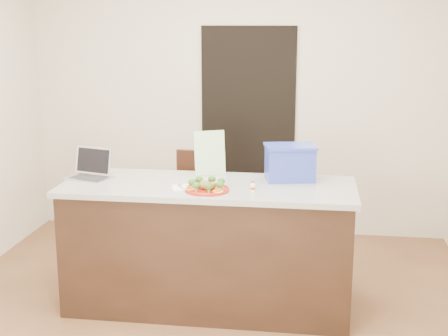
# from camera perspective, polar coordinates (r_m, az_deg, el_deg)

# --- Properties ---
(ground) EXTENTS (4.00, 4.00, 0.00)m
(ground) POSITION_cam_1_polar(r_m,az_deg,el_deg) (4.48, -1.94, -13.78)
(ground) COLOR brown
(ground) RESTS_ON ground
(room_shell) EXTENTS (4.00, 4.00, 4.00)m
(room_shell) POSITION_cam_1_polar(r_m,az_deg,el_deg) (4.01, -2.12, 7.33)
(room_shell) COLOR white
(room_shell) RESTS_ON ground
(doorway) EXTENTS (0.90, 0.02, 2.00)m
(doorway) POSITION_cam_1_polar(r_m,az_deg,el_deg) (6.03, 2.21, 3.34)
(doorway) COLOR black
(doorway) RESTS_ON ground
(island) EXTENTS (2.06, 0.76, 0.92)m
(island) POSITION_cam_1_polar(r_m,az_deg,el_deg) (4.52, -1.43, -7.11)
(island) COLOR black
(island) RESTS_ON ground
(plate) EXTENTS (0.30, 0.30, 0.02)m
(plate) POSITION_cam_1_polar(r_m,az_deg,el_deg) (4.20, -1.56, -1.95)
(plate) COLOR maroon
(plate) RESTS_ON island
(meatballs) EXTENTS (0.12, 0.12, 0.04)m
(meatballs) POSITION_cam_1_polar(r_m,az_deg,el_deg) (4.19, -1.61, -1.60)
(meatballs) COLOR brown
(meatballs) RESTS_ON plate
(broccoli) EXTENTS (0.25, 0.25, 0.04)m
(broccoli) POSITION_cam_1_polar(r_m,az_deg,el_deg) (4.19, -1.56, -1.33)
(broccoli) COLOR #224713
(broccoli) RESTS_ON plate
(pepper_rings) EXTENTS (0.27, 0.26, 0.01)m
(pepper_rings) POSITION_cam_1_polar(r_m,az_deg,el_deg) (4.20, -1.56, -1.82)
(pepper_rings) COLOR #FFA91A
(pepper_rings) RESTS_ON plate
(napkin) EXTENTS (0.20, 0.20, 0.01)m
(napkin) POSITION_cam_1_polar(r_m,az_deg,el_deg) (4.29, -3.66, -1.79)
(napkin) COLOR silver
(napkin) RESTS_ON island
(fork) EXTENTS (0.07, 0.14, 0.00)m
(fork) POSITION_cam_1_polar(r_m,az_deg,el_deg) (4.30, -3.90, -1.67)
(fork) COLOR silver
(fork) RESTS_ON napkin
(knife) EXTENTS (0.03, 0.20, 0.01)m
(knife) POSITION_cam_1_polar(r_m,az_deg,el_deg) (4.26, -3.31, -1.77)
(knife) COLOR silver
(knife) RESTS_ON napkin
(yogurt_bottle) EXTENTS (0.03, 0.03, 0.07)m
(yogurt_bottle) POSITION_cam_1_polar(r_m,az_deg,el_deg) (4.19, 2.65, -1.76)
(yogurt_bottle) COLOR white
(yogurt_bottle) RESTS_ON island
(laptop) EXTENTS (0.35, 0.32, 0.22)m
(laptop) POSITION_cam_1_polar(r_m,az_deg,el_deg) (4.66, -12.06, -0.15)
(laptop) COLOR silver
(laptop) RESTS_ON island
(leaflet) EXTENTS (0.23, 0.14, 0.33)m
(leaflet) POSITION_cam_1_polar(r_m,az_deg,el_deg) (4.61, -1.31, 1.38)
(leaflet) COLOR white
(leaflet) RESTS_ON island
(blue_box) EXTENTS (0.40, 0.33, 0.26)m
(blue_box) POSITION_cam_1_polar(r_m,az_deg,el_deg) (4.49, 6.04, 0.52)
(blue_box) COLOR #2C3BA0
(blue_box) RESTS_ON island
(chair) EXTENTS (0.47, 0.47, 0.96)m
(chair) POSITION_cam_1_polar(r_m,az_deg,el_deg) (5.32, -2.31, -3.00)
(chair) COLOR #381B10
(chair) RESTS_ON ground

